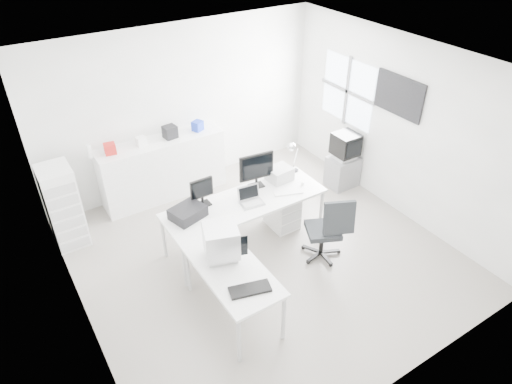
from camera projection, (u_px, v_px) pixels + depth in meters
floor at (263, 255)px, 6.70m from camera, size 5.00×5.00×0.01m
ceiling at (266, 68)px, 5.13m from camera, size 5.00×5.00×0.01m
back_wall at (183, 108)px, 7.66m from camera, size 5.00×0.02×2.80m
left_wall at (66, 241)px, 4.81m from camera, size 0.02×5.00×2.80m
right_wall at (400, 128)px, 7.03m from camera, size 0.02×5.00×2.80m
window at (347, 91)px, 7.75m from camera, size 0.02×1.20×1.10m
wall_picture at (399, 96)px, 6.80m from camera, size 0.04×0.90×0.60m
main_desk at (245, 222)px, 6.74m from camera, size 2.40×0.80×0.75m
side_desk at (233, 292)px, 5.59m from camera, size 0.70×1.40×0.75m
drawer_pedestal at (282, 209)px, 7.13m from camera, size 0.40×0.50×0.60m
inkjet_printer at (188, 213)px, 6.18m from camera, size 0.52×0.45×0.16m
lcd_monitor_small at (202, 193)px, 6.34m from camera, size 0.34×0.20×0.42m
lcd_monitor_large at (256, 170)px, 6.70m from camera, size 0.56×0.28×0.56m
laptop at (252, 197)px, 6.41m from camera, size 0.40×0.41×0.24m
white_keyboard at (288, 192)px, 6.71m from camera, size 0.45×0.27×0.02m
white_mouse at (302, 184)px, 6.86m from camera, size 0.05×0.05×0.05m
laser_printer at (280, 174)px, 6.96m from camera, size 0.38×0.33×0.20m
desk_lamp at (295, 158)px, 7.09m from camera, size 0.17×0.17×0.48m
crt_monitor at (221, 244)px, 5.44m from camera, size 0.45×0.45×0.41m
black_keyboard at (250, 289)px, 5.09m from camera, size 0.50×0.31×0.03m
office_chair at (323, 227)px, 6.41m from camera, size 0.79×0.79×1.03m
tv_cabinet at (342, 171)px, 8.11m from camera, size 0.51×0.42×0.56m
crt_tv at (345, 146)px, 7.83m from camera, size 0.50×0.48×0.45m
sideboard at (163, 168)px, 7.72m from camera, size 2.11×0.53×1.05m
clutter_box_a at (110, 149)px, 7.02m from camera, size 0.19×0.17×0.17m
clutter_box_b at (141, 141)px, 7.25m from camera, size 0.16×0.14×0.15m
clutter_box_c at (170, 132)px, 7.45m from camera, size 0.23×0.21×0.21m
clutter_box_d at (198, 126)px, 7.69m from camera, size 0.21×0.20×0.17m
clutter_bottle at (89, 151)px, 6.90m from camera, size 0.07×0.07×0.22m
filing_cabinet at (63, 206)px, 6.61m from camera, size 0.45×0.54×1.29m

